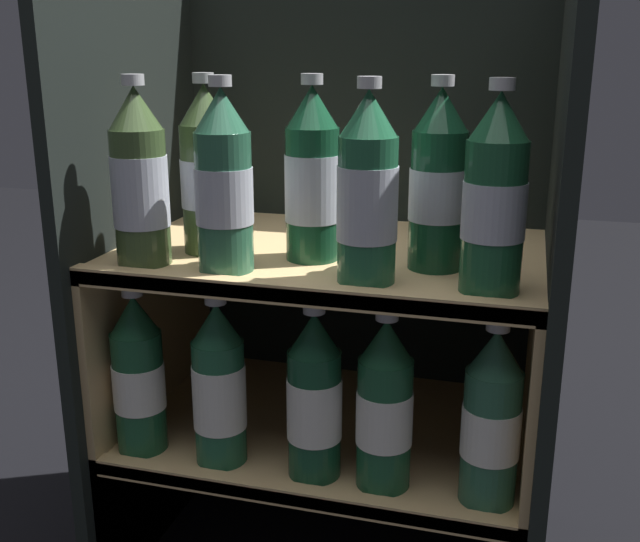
{
  "coord_description": "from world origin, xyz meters",
  "views": [
    {
      "loc": [
        0.27,
        -0.82,
        0.8
      ],
      "look_at": [
        0.0,
        0.14,
        0.51
      ],
      "focal_mm": 42.0,
      "sensor_mm": 36.0,
      "label": 1
    }
  ],
  "objects_px": {
    "bottle_lower_front_2": "(314,399)",
    "bottle_lower_front_3": "(385,408)",
    "bottle_upper_back_0": "(207,173)",
    "bottle_upper_front_3": "(495,199)",
    "bottle_lower_front_4": "(491,421)",
    "bottle_upper_front_0": "(140,182)",
    "bottle_lower_front_1": "(219,387)",
    "bottle_upper_back_2": "(438,184)",
    "bottle_upper_front_1": "(224,185)",
    "bottle_upper_back_1": "(312,179)",
    "bottle_upper_front_2": "(367,193)",
    "bottle_lower_front_0": "(138,377)"
  },
  "relations": [
    {
      "from": "bottle_upper_back_0",
      "to": "bottle_lower_front_4",
      "type": "relative_size",
      "value": 1.0
    },
    {
      "from": "bottle_lower_front_4",
      "to": "bottle_lower_front_2",
      "type": "bearing_deg",
      "value": 180.0
    },
    {
      "from": "bottle_upper_back_0",
      "to": "bottle_upper_back_1",
      "type": "relative_size",
      "value": 1.0
    },
    {
      "from": "bottle_upper_front_2",
      "to": "bottle_upper_back_0",
      "type": "bearing_deg",
      "value": 161.48
    },
    {
      "from": "bottle_upper_front_2",
      "to": "bottle_lower_front_4",
      "type": "relative_size",
      "value": 1.0
    },
    {
      "from": "bottle_lower_front_1",
      "to": "bottle_lower_front_3",
      "type": "xyz_separation_m",
      "value": [
        0.23,
        0.0,
        0.0
      ]
    },
    {
      "from": "bottle_upper_back_0",
      "to": "bottle_lower_front_1",
      "type": "bearing_deg",
      "value": -63.41
    },
    {
      "from": "bottle_upper_back_2",
      "to": "bottle_lower_front_3",
      "type": "height_order",
      "value": "bottle_upper_back_2"
    },
    {
      "from": "bottle_lower_front_2",
      "to": "bottle_lower_front_3",
      "type": "height_order",
      "value": "same"
    },
    {
      "from": "bottle_upper_front_0",
      "to": "bottle_upper_front_1",
      "type": "height_order",
      "value": "same"
    },
    {
      "from": "bottle_upper_back_0",
      "to": "bottle_lower_front_1",
      "type": "xyz_separation_m",
      "value": [
        0.04,
        -0.08,
        -0.29
      ]
    },
    {
      "from": "bottle_upper_front_0",
      "to": "bottle_lower_front_2",
      "type": "distance_m",
      "value": 0.37
    },
    {
      "from": "bottle_lower_front_3",
      "to": "bottle_lower_front_2",
      "type": "bearing_deg",
      "value": 180.0
    },
    {
      "from": "bottle_upper_front_3",
      "to": "bottle_lower_front_3",
      "type": "distance_m",
      "value": 0.31
    },
    {
      "from": "bottle_upper_front_3",
      "to": "bottle_lower_front_1",
      "type": "xyz_separation_m",
      "value": [
        -0.36,
        0.0,
        -0.29
      ]
    },
    {
      "from": "bottle_upper_front_0",
      "to": "bottle_lower_front_0",
      "type": "height_order",
      "value": "bottle_upper_front_0"
    },
    {
      "from": "bottle_upper_front_2",
      "to": "bottle_lower_front_1",
      "type": "bearing_deg",
      "value": -180.0
    },
    {
      "from": "bottle_upper_front_2",
      "to": "bottle_upper_back_0",
      "type": "height_order",
      "value": "same"
    },
    {
      "from": "bottle_lower_front_1",
      "to": "bottle_upper_back_0",
      "type": "bearing_deg",
      "value": 116.59
    },
    {
      "from": "bottle_upper_front_3",
      "to": "bottle_lower_front_2",
      "type": "relative_size",
      "value": 1.0
    },
    {
      "from": "bottle_upper_back_2",
      "to": "bottle_upper_front_1",
      "type": "bearing_deg",
      "value": -162.51
    },
    {
      "from": "bottle_upper_back_1",
      "to": "bottle_lower_front_3",
      "type": "distance_m",
      "value": 0.32
    },
    {
      "from": "bottle_upper_front_3",
      "to": "bottle_lower_front_0",
      "type": "height_order",
      "value": "bottle_upper_front_3"
    },
    {
      "from": "bottle_lower_front_1",
      "to": "bottle_upper_front_0",
      "type": "bearing_deg",
      "value": 180.0
    },
    {
      "from": "bottle_lower_front_2",
      "to": "bottle_lower_front_4",
      "type": "relative_size",
      "value": 1.0
    },
    {
      "from": "bottle_upper_front_0",
      "to": "bottle_upper_back_2",
      "type": "bearing_deg",
      "value": 12.22
    },
    {
      "from": "bottle_upper_back_1",
      "to": "bottle_lower_front_1",
      "type": "height_order",
      "value": "bottle_upper_back_1"
    },
    {
      "from": "bottle_upper_front_1",
      "to": "bottle_upper_back_2",
      "type": "bearing_deg",
      "value": 17.49
    },
    {
      "from": "bottle_upper_front_0",
      "to": "bottle_lower_front_0",
      "type": "relative_size",
      "value": 1.0
    },
    {
      "from": "bottle_lower_front_3",
      "to": "bottle_upper_back_1",
      "type": "bearing_deg",
      "value": 145.81
    },
    {
      "from": "bottle_lower_front_4",
      "to": "bottle_lower_front_0",
      "type": "bearing_deg",
      "value": -180.0
    },
    {
      "from": "bottle_lower_front_1",
      "to": "bottle_lower_front_4",
      "type": "bearing_deg",
      "value": 0.0
    },
    {
      "from": "bottle_upper_front_3",
      "to": "bottle_lower_front_0",
      "type": "distance_m",
      "value": 0.56
    },
    {
      "from": "bottle_upper_back_0",
      "to": "bottle_upper_front_0",
      "type": "bearing_deg",
      "value": -125.79
    },
    {
      "from": "bottle_upper_front_2",
      "to": "bottle_upper_front_3",
      "type": "bearing_deg",
      "value": -0.0
    },
    {
      "from": "bottle_upper_back_2",
      "to": "bottle_lower_front_0",
      "type": "bearing_deg",
      "value": -168.47
    },
    {
      "from": "bottle_upper_front_1",
      "to": "bottle_upper_front_2",
      "type": "relative_size",
      "value": 1.0
    },
    {
      "from": "bottle_lower_front_2",
      "to": "bottle_upper_back_1",
      "type": "bearing_deg",
      "value": 107.49
    },
    {
      "from": "bottle_lower_front_3",
      "to": "bottle_lower_front_1",
      "type": "bearing_deg",
      "value": 180.0
    },
    {
      "from": "bottle_lower_front_4",
      "to": "bottle_lower_front_3",
      "type": "bearing_deg",
      "value": -180.0
    },
    {
      "from": "bottle_lower_front_4",
      "to": "bottle_lower_front_1",
      "type": "bearing_deg",
      "value": -180.0
    },
    {
      "from": "bottle_upper_front_1",
      "to": "bottle_lower_front_0",
      "type": "xyz_separation_m",
      "value": [
        -0.14,
        -0.0,
        -0.28
      ]
    },
    {
      "from": "bottle_lower_front_0",
      "to": "bottle_lower_front_1",
      "type": "relative_size",
      "value": 1.0
    },
    {
      "from": "bottle_upper_back_0",
      "to": "bottle_upper_front_2",
      "type": "bearing_deg",
      "value": -18.52
    },
    {
      "from": "bottle_upper_back_0",
      "to": "bottle_upper_back_2",
      "type": "bearing_deg",
      "value": 0.0
    },
    {
      "from": "bottle_upper_back_0",
      "to": "bottle_upper_front_3",
      "type": "bearing_deg",
      "value": -11.76
    },
    {
      "from": "bottle_upper_front_0",
      "to": "bottle_upper_back_2",
      "type": "height_order",
      "value": "same"
    },
    {
      "from": "bottle_upper_front_1",
      "to": "bottle_upper_front_2",
      "type": "bearing_deg",
      "value": 0.0
    },
    {
      "from": "bottle_upper_front_1",
      "to": "bottle_lower_front_0",
      "type": "bearing_deg",
      "value": -180.0
    },
    {
      "from": "bottle_upper_front_0",
      "to": "bottle_upper_front_2",
      "type": "height_order",
      "value": "same"
    }
  ]
}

